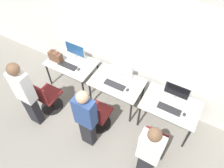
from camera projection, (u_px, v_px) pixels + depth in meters
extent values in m
plane|color=gray|center=(109.00, 113.00, 4.78)|extent=(20.00, 20.00, 0.00)
cube|color=silver|center=(130.00, 42.00, 4.17)|extent=(12.00, 0.05, 2.80)
cube|color=silver|center=(71.00, 63.00, 4.81)|extent=(1.07, 0.70, 0.02)
cylinder|color=black|center=(49.00, 74.00, 5.07)|extent=(0.04, 0.04, 0.68)
cylinder|color=black|center=(83.00, 90.00, 4.76)|extent=(0.04, 0.04, 0.68)
cylinder|color=black|center=(65.00, 59.00, 5.40)|extent=(0.04, 0.04, 0.68)
cylinder|color=black|center=(98.00, 73.00, 5.10)|extent=(0.04, 0.04, 0.68)
cylinder|color=#B2B2B7|center=(76.00, 57.00, 4.91)|extent=(0.19, 0.19, 0.01)
cylinder|color=#B2B2B7|center=(76.00, 55.00, 4.87)|extent=(0.04, 0.04, 0.08)
cube|color=#B2B2B7|center=(75.00, 49.00, 4.74)|extent=(0.47, 0.01, 0.30)
cube|color=navy|center=(75.00, 49.00, 4.73)|extent=(0.45, 0.01, 0.28)
cube|color=#262628|center=(68.00, 66.00, 4.73)|extent=(0.44, 0.15, 0.02)
ellipsoid|color=#333333|center=(79.00, 69.00, 4.65)|extent=(0.06, 0.09, 0.03)
cylinder|color=black|center=(52.00, 106.00, 4.89)|extent=(0.48, 0.48, 0.03)
cylinder|color=black|center=(50.00, 100.00, 4.73)|extent=(0.04, 0.04, 0.39)
cube|color=maroon|center=(48.00, 94.00, 4.56)|extent=(0.44, 0.44, 0.05)
cube|color=maroon|center=(39.00, 94.00, 4.26)|extent=(0.40, 0.04, 0.44)
cube|color=#232328|center=(33.00, 110.00, 4.38)|extent=(0.25, 0.16, 0.77)
cube|color=white|center=(22.00, 87.00, 3.83)|extent=(0.36, 0.20, 0.67)
sphere|color=brown|center=(13.00, 69.00, 3.49)|extent=(0.22, 0.22, 0.22)
cube|color=silver|center=(117.00, 82.00, 4.45)|extent=(1.07, 0.70, 0.02)
cylinder|color=black|center=(90.00, 94.00, 4.70)|extent=(0.04, 0.04, 0.68)
cylinder|color=black|center=(131.00, 112.00, 4.40)|extent=(0.04, 0.04, 0.68)
cylinder|color=black|center=(105.00, 76.00, 5.04)|extent=(0.04, 0.04, 0.68)
cylinder|color=black|center=(143.00, 92.00, 4.74)|extent=(0.04, 0.04, 0.68)
cylinder|color=#B2B2B7|center=(122.00, 75.00, 4.55)|extent=(0.19, 0.19, 0.01)
cylinder|color=#B2B2B7|center=(122.00, 74.00, 4.51)|extent=(0.04, 0.04, 0.08)
cube|color=#B2B2B7|center=(122.00, 68.00, 4.38)|extent=(0.47, 0.01, 0.30)
cube|color=silver|center=(122.00, 68.00, 4.37)|extent=(0.45, 0.01, 0.28)
cube|color=#262628|center=(115.00, 85.00, 4.38)|extent=(0.44, 0.15, 0.02)
ellipsoid|color=#333333|center=(127.00, 90.00, 4.29)|extent=(0.06, 0.09, 0.03)
cylinder|color=black|center=(100.00, 123.00, 4.61)|extent=(0.48, 0.48, 0.03)
cylinder|color=black|center=(99.00, 118.00, 4.45)|extent=(0.04, 0.04, 0.39)
cube|color=maroon|center=(99.00, 112.00, 4.28)|extent=(0.44, 0.44, 0.05)
cube|color=maroon|center=(92.00, 113.00, 3.98)|extent=(0.40, 0.04, 0.44)
cube|color=#232328|center=(88.00, 132.00, 4.10)|extent=(0.25, 0.16, 0.72)
cube|color=navy|center=(85.00, 112.00, 3.59)|extent=(0.36, 0.20, 0.63)
sphere|color=tan|center=(82.00, 97.00, 3.27)|extent=(0.20, 0.20, 0.20)
cube|color=silver|center=(171.00, 105.00, 4.09)|extent=(1.07, 0.70, 0.02)
cylinder|color=black|center=(139.00, 116.00, 4.34)|extent=(0.04, 0.04, 0.68)
cylinder|color=black|center=(187.00, 138.00, 4.04)|extent=(0.04, 0.04, 0.68)
cylinder|color=black|center=(151.00, 95.00, 4.68)|extent=(0.04, 0.04, 0.68)
cylinder|color=black|center=(196.00, 114.00, 4.37)|extent=(0.04, 0.04, 0.68)
cylinder|color=#B2B2B7|center=(174.00, 98.00, 4.17)|extent=(0.19, 0.19, 0.01)
cylinder|color=#B2B2B7|center=(175.00, 96.00, 4.14)|extent=(0.04, 0.04, 0.08)
cube|color=#B2B2B7|center=(177.00, 90.00, 4.00)|extent=(0.47, 0.01, 0.30)
cube|color=black|center=(177.00, 91.00, 4.00)|extent=(0.45, 0.01, 0.28)
cube|color=#262628|center=(169.00, 109.00, 4.01)|extent=(0.44, 0.15, 0.02)
ellipsoid|color=#333333|center=(184.00, 115.00, 3.92)|extent=(0.06, 0.09, 0.03)
cylinder|color=black|center=(150.00, 151.00, 4.22)|extent=(0.48, 0.48, 0.03)
cylinder|color=black|center=(151.00, 146.00, 4.06)|extent=(0.04, 0.04, 0.39)
cube|color=maroon|center=(153.00, 141.00, 3.89)|extent=(0.44, 0.44, 0.05)
cube|color=maroon|center=(151.00, 144.00, 3.59)|extent=(0.40, 0.04, 0.44)
cube|color=#232328|center=(145.00, 164.00, 3.71)|extent=(0.25, 0.16, 0.72)
cube|color=white|center=(151.00, 148.00, 3.20)|extent=(0.36, 0.20, 0.62)
sphere|color=brown|center=(155.00, 135.00, 2.88)|extent=(0.20, 0.20, 0.20)
cube|color=brown|center=(56.00, 57.00, 4.76)|extent=(0.30, 0.14, 0.22)
torus|color=brown|center=(54.00, 52.00, 4.66)|extent=(0.18, 0.18, 0.01)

